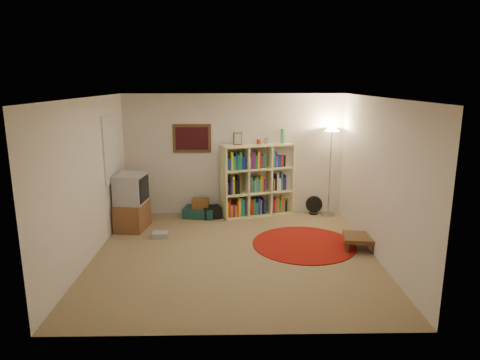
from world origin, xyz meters
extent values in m
cube|color=#87724F|center=(0.00, 0.00, -0.01)|extent=(4.50, 4.50, 0.02)
cube|color=white|center=(0.00, 0.00, 2.51)|extent=(4.50, 4.50, 0.02)
cube|color=silver|center=(0.00, 2.26, 1.25)|extent=(4.50, 0.02, 2.50)
cube|color=silver|center=(0.00, -2.26, 1.25)|extent=(4.50, 0.02, 2.50)
cube|color=silver|center=(-2.26, 0.00, 1.25)|extent=(0.02, 4.50, 2.50)
cube|color=silver|center=(2.26, 0.00, 1.25)|extent=(0.02, 4.50, 2.50)
cube|color=#472D18|center=(-0.85, 2.23, 1.60)|extent=(0.78, 0.04, 0.58)
cube|color=#430D12|center=(-0.85, 2.21, 1.60)|extent=(0.66, 0.01, 0.46)
cube|color=white|center=(-2.23, 1.30, 1.55)|extent=(0.03, 1.00, 1.20)
cube|color=beige|center=(1.85, 2.24, 1.20)|extent=(0.08, 0.01, 0.12)
cube|color=beige|center=(0.49, 2.12, 0.02)|extent=(1.55, 0.86, 0.03)
cube|color=beige|center=(0.49, 2.12, 1.48)|extent=(1.55, 0.86, 0.03)
cube|color=beige|center=(-0.20, 1.90, 0.75)|extent=(0.16, 0.42, 1.49)
cube|color=beige|center=(1.18, 2.34, 0.75)|extent=(0.16, 0.42, 1.49)
cube|color=beige|center=(0.43, 2.31, 0.75)|extent=(1.43, 0.48, 1.49)
cube|color=beige|center=(0.25, 2.04, 0.75)|extent=(0.15, 0.40, 1.43)
cube|color=beige|center=(0.73, 2.20, 0.75)|extent=(0.15, 0.40, 1.43)
cube|color=beige|center=(0.49, 2.12, 0.50)|extent=(1.48, 0.82, 0.03)
cube|color=beige|center=(0.49, 2.12, 0.99)|extent=(1.48, 0.82, 0.03)
cube|color=yellow|center=(-0.15, 1.87, 0.20)|extent=(0.10, 0.18, 0.32)
cube|color=#B52519|center=(-0.11, 1.88, 0.23)|extent=(0.09, 0.18, 0.38)
cube|color=orange|center=(-0.06, 1.90, 0.17)|extent=(0.09, 0.18, 0.26)
cube|color=#531967|center=(-0.02, 1.91, 0.17)|extent=(0.09, 0.17, 0.26)
cube|color=orange|center=(0.02, 1.92, 0.16)|extent=(0.09, 0.17, 0.24)
cube|color=#B52519|center=(0.06, 1.94, 0.20)|extent=(0.08, 0.17, 0.32)
cube|color=yellow|center=(0.09, 1.95, 0.22)|extent=(0.09, 0.17, 0.37)
cube|color=teal|center=(0.14, 1.96, 0.23)|extent=(0.09, 0.18, 0.38)
cube|color=teal|center=(0.19, 1.98, 0.21)|extent=(0.09, 0.18, 0.35)
cube|color=#531967|center=(-0.15, 1.87, 0.64)|extent=(0.10, 0.18, 0.24)
cube|color=black|center=(-0.11, 1.88, 0.65)|extent=(0.09, 0.18, 0.26)
cube|color=#192A9B|center=(-0.07, 1.90, 0.67)|extent=(0.09, 0.17, 0.31)
cube|color=yellow|center=(-0.02, 1.91, 0.70)|extent=(0.09, 0.18, 0.36)
cube|color=black|center=(0.02, 1.93, 0.66)|extent=(0.10, 0.18, 0.27)
cube|color=black|center=(0.07, 1.94, 0.70)|extent=(0.10, 0.18, 0.37)
cube|color=#19813B|center=(-0.15, 1.87, 1.15)|extent=(0.10, 0.18, 0.30)
cube|color=#192A9B|center=(-0.10, 1.89, 1.12)|extent=(0.10, 0.18, 0.24)
cube|color=yellow|center=(-0.05, 1.90, 1.18)|extent=(0.09, 0.18, 0.37)
cube|color=#19813B|center=(0.00, 1.92, 1.14)|extent=(0.10, 0.18, 0.28)
cube|color=#192A9B|center=(0.04, 1.93, 1.17)|extent=(0.08, 0.17, 0.34)
cube|color=#19813B|center=(0.07, 1.94, 1.15)|extent=(0.08, 0.17, 0.31)
cube|color=#19813B|center=(0.11, 1.95, 1.18)|extent=(0.10, 0.18, 0.36)
cube|color=#192A9B|center=(0.15, 1.97, 1.15)|extent=(0.08, 0.17, 0.29)
cube|color=#192A9B|center=(0.19, 1.98, 1.12)|extent=(0.10, 0.18, 0.25)
cube|color=#B52519|center=(0.32, 2.02, 0.22)|extent=(0.09, 0.18, 0.36)
cube|color=#B52519|center=(0.36, 2.03, 0.20)|extent=(0.09, 0.18, 0.33)
cube|color=#19813B|center=(0.41, 2.05, 0.21)|extent=(0.10, 0.18, 0.34)
cube|color=teal|center=(0.46, 2.07, 0.17)|extent=(0.09, 0.18, 0.26)
cube|color=#192A9B|center=(0.50, 2.08, 0.21)|extent=(0.10, 0.18, 0.34)
cube|color=olive|center=(0.54, 2.09, 0.19)|extent=(0.08, 0.17, 0.31)
cube|color=black|center=(0.58, 2.10, 0.21)|extent=(0.09, 0.17, 0.34)
cube|color=#192A9B|center=(0.62, 2.12, 0.18)|extent=(0.10, 0.18, 0.29)
cube|color=#531967|center=(0.31, 2.02, 0.65)|extent=(0.08, 0.17, 0.26)
cube|color=teal|center=(0.35, 2.03, 0.67)|extent=(0.09, 0.17, 0.31)
cube|color=#19813B|center=(0.38, 2.04, 0.64)|extent=(0.09, 0.17, 0.24)
cube|color=olive|center=(0.42, 2.05, 0.66)|extent=(0.08, 0.17, 0.28)
cube|color=teal|center=(0.45, 2.06, 0.67)|extent=(0.08, 0.17, 0.31)
cube|color=teal|center=(0.50, 2.08, 0.65)|extent=(0.10, 0.18, 0.25)
cube|color=yellow|center=(0.54, 2.09, 0.69)|extent=(0.08, 0.17, 0.34)
cube|color=orange|center=(0.57, 2.10, 0.68)|extent=(0.09, 0.17, 0.33)
cube|color=#531967|center=(0.61, 2.11, 0.65)|extent=(0.08, 0.17, 0.27)
cube|color=teal|center=(0.31, 2.02, 1.13)|extent=(0.08, 0.17, 0.26)
cube|color=#531967|center=(0.35, 2.03, 1.18)|extent=(0.09, 0.18, 0.35)
cube|color=#531967|center=(0.40, 2.05, 1.17)|extent=(0.10, 0.18, 0.34)
cube|color=#19813B|center=(0.44, 2.06, 1.14)|extent=(0.09, 0.17, 0.28)
cube|color=yellow|center=(0.48, 2.07, 1.18)|extent=(0.08, 0.17, 0.36)
cube|color=#B52519|center=(0.52, 2.08, 1.16)|extent=(0.08, 0.17, 0.32)
cube|color=#531967|center=(0.55, 2.10, 1.13)|extent=(0.09, 0.17, 0.26)
cube|color=#19813B|center=(0.60, 2.11, 1.14)|extent=(0.10, 0.18, 0.28)
cube|color=#531967|center=(0.79, 2.17, 0.22)|extent=(0.09, 0.17, 0.36)
cube|color=#B52519|center=(0.83, 2.18, 0.18)|extent=(0.09, 0.17, 0.28)
cube|color=olive|center=(0.86, 2.20, 0.20)|extent=(0.08, 0.17, 0.32)
cube|color=orange|center=(0.90, 2.21, 0.18)|extent=(0.10, 0.18, 0.29)
cube|color=teal|center=(0.95, 2.22, 0.16)|extent=(0.10, 0.18, 0.25)
cube|color=orange|center=(1.00, 2.24, 0.21)|extent=(0.09, 0.17, 0.35)
cube|color=olive|center=(1.04, 2.25, 0.19)|extent=(0.09, 0.17, 0.30)
cube|color=black|center=(1.08, 2.27, 0.15)|extent=(0.09, 0.17, 0.24)
cube|color=olive|center=(1.12, 2.28, 0.17)|extent=(0.08, 0.17, 0.28)
cube|color=#531967|center=(0.78, 2.17, 0.64)|extent=(0.08, 0.17, 0.24)
cube|color=olive|center=(0.82, 2.18, 0.64)|extent=(0.08, 0.17, 0.25)
cube|color=black|center=(0.85, 2.19, 0.69)|extent=(0.09, 0.17, 0.34)
cube|color=white|center=(0.89, 2.21, 0.70)|extent=(0.09, 0.17, 0.37)
cube|color=white|center=(0.94, 2.22, 0.64)|extent=(0.09, 0.18, 0.24)
cube|color=teal|center=(0.98, 2.23, 0.71)|extent=(0.08, 0.17, 0.38)
cube|color=#531967|center=(1.02, 2.24, 0.66)|extent=(0.09, 0.17, 0.28)
cube|color=#192A9B|center=(1.05, 2.26, 0.68)|extent=(0.08, 0.17, 0.32)
cube|color=teal|center=(0.79, 2.17, 1.18)|extent=(0.10, 0.18, 0.37)
cube|color=#531967|center=(0.84, 2.19, 1.17)|extent=(0.08, 0.17, 0.34)
cube|color=teal|center=(0.87, 2.20, 1.12)|extent=(0.08, 0.17, 0.24)
cube|color=#192A9B|center=(0.90, 2.21, 1.13)|extent=(0.08, 0.17, 0.26)
cube|color=#192A9B|center=(0.94, 2.22, 1.12)|extent=(0.08, 0.17, 0.25)
cube|color=#B52519|center=(0.98, 2.23, 1.13)|extent=(0.10, 0.18, 0.25)
cube|color=black|center=(1.03, 2.25, 1.12)|extent=(0.09, 0.17, 0.25)
cube|color=#472D18|center=(0.08, 2.01, 1.62)|extent=(0.18, 0.08, 0.26)
cube|color=gray|center=(0.08, 2.00, 1.62)|extent=(0.14, 0.05, 0.20)
cylinder|color=#A81F0F|center=(0.51, 2.13, 1.54)|extent=(0.11, 0.11, 0.10)
cylinder|color=silver|center=(0.67, 2.18, 1.55)|extent=(0.09, 0.09, 0.12)
cylinder|color=#41AB5E|center=(1.01, 2.24, 1.64)|extent=(0.11, 0.11, 0.30)
cylinder|color=#41AB5E|center=(1.09, 2.35, 1.64)|extent=(0.11, 0.11, 0.30)
cylinder|color=silver|center=(1.97, 2.05, 0.01)|extent=(0.35, 0.35, 0.03)
cylinder|color=silver|center=(1.97, 2.05, 0.88)|extent=(0.03, 0.03, 1.71)
cone|color=silver|center=(1.97, 2.05, 1.77)|extent=(0.42, 0.42, 0.14)
cylinder|color=#FFD88C|center=(1.97, 2.05, 1.77)|extent=(0.34, 0.34, 0.02)
cylinder|color=black|center=(1.69, 2.13, 0.02)|extent=(0.21, 0.21, 0.03)
cylinder|color=black|center=(1.69, 2.13, 0.10)|extent=(0.04, 0.04, 0.14)
cylinder|color=black|center=(1.68, 2.11, 0.22)|extent=(0.35, 0.12, 0.34)
cube|color=brown|center=(-1.93, 1.30, 0.25)|extent=(0.59, 0.78, 0.50)
cube|color=#ABACB0|center=(-1.93, 1.30, 0.78)|extent=(0.57, 0.66, 0.56)
cube|color=black|center=(-1.67, 1.27, 0.78)|extent=(0.08, 0.52, 0.46)
cube|color=black|center=(-1.67, 1.27, 0.78)|extent=(0.07, 0.46, 0.40)
cube|color=#ABACB0|center=(-1.33, 0.82, 0.05)|extent=(0.28, 0.23, 0.09)
cube|color=#163C36|center=(-0.71, 1.99, 0.10)|extent=(0.69, 0.51, 0.20)
cube|color=brown|center=(-0.68, 1.95, 0.30)|extent=(0.34, 0.25, 0.19)
cube|color=black|center=(-0.46, 1.93, 0.12)|extent=(0.41, 0.37, 0.24)
cylinder|color=white|center=(0.26, 2.14, 0.12)|extent=(0.14, 0.14, 0.23)
cylinder|color=maroon|center=(1.20, 0.41, 0.01)|extent=(1.77, 1.77, 0.02)
cube|color=#472D18|center=(2.08, 0.20, 0.20)|extent=(0.59, 0.59, 0.06)
cube|color=#472D18|center=(1.84, 0.03, 0.09)|extent=(0.05, 0.05, 0.18)
cube|color=#472D18|center=(2.25, -0.04, 0.09)|extent=(0.05, 0.05, 0.18)
cube|color=#472D18|center=(1.91, 0.43, 0.09)|extent=(0.05, 0.05, 0.18)
cube|color=#472D18|center=(2.31, 0.36, 0.09)|extent=(0.05, 0.05, 0.18)
camera|label=1|loc=(-0.04, -6.47, 2.74)|focal=32.00mm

